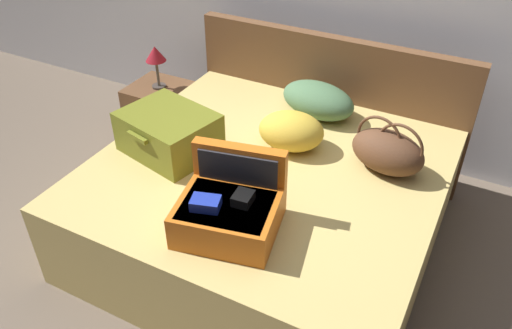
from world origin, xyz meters
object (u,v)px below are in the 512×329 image
hard_case_large (169,132)px  table_lamp (156,56)px  bed (267,204)px  duffel_bag (388,151)px  pillow_near_headboard (318,100)px  pillow_center_head (291,131)px  hard_case_medium (230,209)px  nightstand (163,113)px

hard_case_large → table_lamp: size_ratio=1.81×
bed → duffel_bag: bearing=25.6°
bed → pillow_near_headboard: 0.75m
pillow_near_headboard → hard_case_large: bearing=-127.5°
pillow_near_headboard → table_lamp: 1.22m
bed → pillow_center_head: bearing=82.7°
duffel_bag → table_lamp: 1.80m
hard_case_medium → duffel_bag: size_ratio=1.17×
hard_case_medium → pillow_center_head: 0.75m
hard_case_medium → pillow_near_headboard: hard_case_medium is taller
duffel_bag → pillow_near_headboard: size_ratio=0.91×
bed → hard_case_medium: hard_case_medium is taller
nightstand → table_lamp: table_lamp is taller
pillow_near_headboard → pillow_center_head: pillow_center_head is taller
pillow_near_headboard → table_lamp: size_ratio=1.55×
pillow_near_headboard → pillow_center_head: 0.41m
hard_case_large → pillow_center_head: 0.68m
hard_case_medium → nightstand: 1.74m
hard_case_large → pillow_near_headboard: (0.58, 0.76, -0.02)m
duffel_bag → nightstand: 1.85m
bed → hard_case_medium: 0.63m
bed → hard_case_large: (-0.56, -0.11, 0.38)m
hard_case_large → bed: bearing=24.2°
hard_case_medium → nightstand: size_ratio=1.18×
pillow_center_head → table_lamp: (-1.22, 0.39, 0.05)m
hard_case_large → pillow_near_headboard: bearing=65.6°
hard_case_large → pillow_near_headboard: size_ratio=1.17×
duffel_bag → hard_case_medium: bearing=-123.1°
pillow_near_headboard → duffel_bag: bearing=-34.6°
hard_case_large → table_lamp: bearing=143.8°
hard_case_large → hard_case_medium: 0.74m
table_lamp → hard_case_medium: bearing=-42.2°
hard_case_large → table_lamp: (-0.64, 0.74, 0.04)m
bed → hard_case_large: hard_case_large is taller
nightstand → bed: bearing=-27.7°
pillow_center_head → bed: bearing=-97.3°
pillow_near_headboard → pillow_center_head: (0.00, -0.41, 0.00)m
duffel_bag → pillow_center_head: (-0.54, -0.04, -0.01)m
bed → table_lamp: table_lamp is taller
hard_case_large → nightstand: (-0.64, 0.74, -0.42)m
pillow_center_head → nightstand: size_ratio=0.85×
duffel_bag → table_lamp: size_ratio=1.41×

